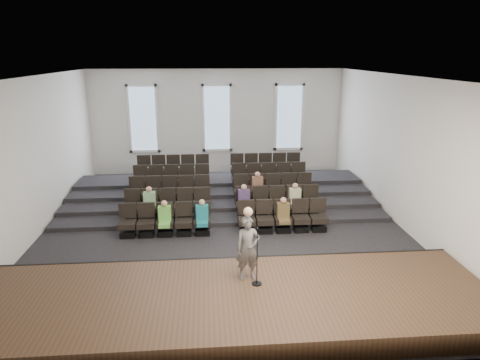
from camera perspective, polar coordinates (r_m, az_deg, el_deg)
name	(u,v)px	position (r m, az deg, el deg)	size (l,w,h in m)	color
ground	(224,226)	(14.71, -2.15, -6.19)	(14.00, 14.00, 0.00)	black
ceiling	(222,76)	(13.59, -2.38, 13.70)	(12.00, 14.00, 0.02)	white
wall_back	(217,122)	(20.83, -3.08, 7.73)	(12.00, 0.04, 5.00)	silver
wall_front	(241,250)	(7.29, 0.10, -9.30)	(12.00, 0.04, 5.00)	silver
wall_left	(32,159)	(14.97, -25.97, 2.58)	(0.04, 14.00, 5.00)	silver
wall_right	(402,152)	(15.40, 20.79, 3.53)	(0.04, 14.00, 5.00)	silver
stage	(234,303)	(10.07, -0.84, -16.10)	(11.80, 3.60, 0.50)	#3E2E1A
stage_lip	(229,266)	(11.60, -1.42, -11.39)	(11.80, 0.06, 0.52)	black
risers	(221,192)	(17.62, -2.61, -1.62)	(11.80, 4.80, 0.60)	black
seating_rows	(222,193)	(15.92, -2.42, -1.79)	(6.80, 4.70, 1.67)	black
windows	(217,118)	(20.74, -3.08, 8.25)	(8.44, 0.10, 3.24)	white
audience	(229,203)	(14.58, -1.46, -3.08)	(5.45, 2.64, 1.10)	#66BC4B
speaker	(248,248)	(10.18, 1.05, -9.08)	(0.57, 0.37, 1.56)	#565451
mic_stand	(257,268)	(10.09, 2.27, -11.60)	(0.24, 0.24, 1.43)	black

